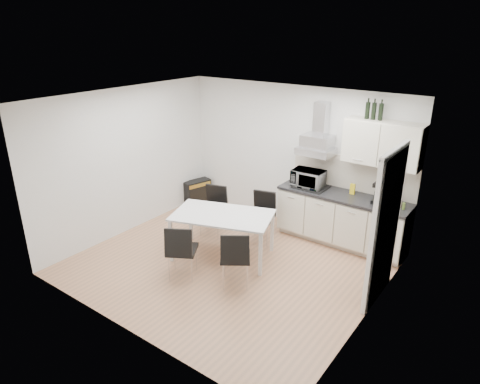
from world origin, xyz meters
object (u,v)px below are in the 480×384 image
object	(u,v)px
floor_speaker	(259,208)
chair_near_right	(235,257)
chair_far_left	(213,211)
chair_near_left	(182,250)
dining_table	(223,218)
chair_far_right	(261,218)
guitar_amp	(197,191)
kitchenette	(346,199)

from	to	relation	value
floor_speaker	chair_near_right	bearing A→B (deg)	-75.47
chair_far_left	chair_near_left	size ratio (longest dim) A/B	1.00
dining_table	chair_far_right	xyz separation A→B (m)	(0.21, 0.81, -0.24)
chair_far_left	chair_near_left	xyz separation A→B (m)	(0.54, -1.37, 0.00)
guitar_amp	floor_speaker	size ratio (longest dim) A/B	2.45
chair_far_right	floor_speaker	world-z (taller)	chair_far_right
chair_far_right	floor_speaker	xyz separation A→B (m)	(-0.66, 0.93, -0.31)
kitchenette	chair_far_left	world-z (taller)	kitchenette
guitar_amp	floor_speaker	bearing A→B (deg)	25.45
dining_table	chair_near_left	bearing A→B (deg)	-116.72
dining_table	chair_far_left	size ratio (longest dim) A/B	2.02
guitar_amp	chair_far_left	bearing A→B (deg)	-22.42
kitchenette	chair_near_left	bearing A→B (deg)	-122.25
chair_near_left	chair_near_right	size ratio (longest dim) A/B	1.00
kitchenette	chair_far_right	size ratio (longest dim) A/B	2.86
chair_far_right	chair_near_left	xyz separation A→B (m)	(-0.32, -1.64, 0.00)
chair_far_left	chair_near_right	bearing A→B (deg)	125.32
kitchenette	guitar_amp	distance (m)	3.34
chair_near_right	chair_far_left	bearing A→B (deg)	105.60
chair_far_right	chair_near_left	bearing A→B (deg)	63.90
chair_far_right	guitar_amp	distance (m)	2.21
chair_near_right	floor_speaker	bearing A→B (deg)	80.76
chair_near_left	chair_near_right	xyz separation A→B (m)	(0.76, 0.30, 0.00)
chair_far_left	floor_speaker	bearing A→B (deg)	-114.98
chair_near_left	floor_speaker	xyz separation A→B (m)	(-0.34, 2.58, -0.31)
dining_table	chair_far_right	size ratio (longest dim) A/B	2.02
dining_table	chair_near_right	world-z (taller)	chair_near_right
chair_far_right	dining_table	bearing A→B (deg)	60.24
dining_table	guitar_amp	size ratio (longest dim) A/B	2.82
chair_near_left	chair_near_right	world-z (taller)	same
dining_table	kitchenette	bearing A→B (deg)	28.82
chair_near_left	floor_speaker	size ratio (longest dim) A/B	3.43
chair_near_left	chair_near_right	distance (m)	0.82
chair_near_left	floor_speaker	distance (m)	2.62
chair_near_right	guitar_amp	size ratio (longest dim) A/B	1.40
chair_near_right	guitar_amp	bearing A→B (deg)	106.25
chair_near_right	floor_speaker	distance (m)	2.54
kitchenette	chair_near_left	distance (m)	2.88
kitchenette	dining_table	size ratio (longest dim) A/B	1.42
floor_speaker	dining_table	bearing A→B (deg)	-86.83
chair_far_right	guitar_amp	xyz separation A→B (m)	(-2.09, 0.68, -0.20)
chair_far_left	chair_near_right	size ratio (longest dim) A/B	1.00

